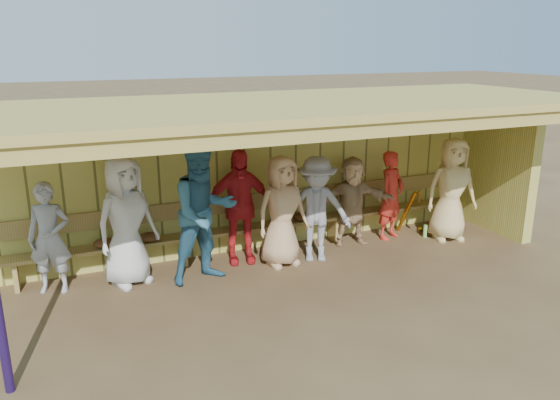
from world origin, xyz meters
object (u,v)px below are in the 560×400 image
Objects in this scene: player_h at (451,190)px; bench at (261,219)px; player_b at (126,222)px; player_c at (204,213)px; player_d at (239,207)px; player_e at (316,209)px; player_g at (391,195)px; player_a at (49,238)px; player_extra at (282,211)px; player_f at (352,201)px.

player_h is 3.24m from bench.
player_b is at bearing -168.32° from bench.
player_c is 0.81m from player_d.
bench is at bearing 152.69° from player_e.
player_g is at bearing 8.71° from player_d.
player_h is at bearing 19.56° from player_e.
player_h is (6.25, -0.47, 0.12)m from player_a.
bench is (-3.12, 0.77, -0.35)m from player_h.
player_h is (4.26, -0.01, -0.12)m from player_c.
bench is at bearing 90.14° from player_extra.
player_extra is (-3.05, 0.11, -0.04)m from player_h.
bench is (1.13, 0.76, -0.47)m from player_c.
player_b reaches higher than player_a.
player_b is 1.11× the size of player_e.
player_c is at bearing 4.85° from player_a.
player_h is 3.05m from player_extra.
player_c is 0.26× the size of bench.
player_extra is 0.73m from bench.
player_b is 3.63m from player_f.
player_d is at bearing 155.09° from player_g.
player_g reaches higher than bench.
player_a is 0.86× the size of player_d.
player_extra reaches higher than bench.
player_a is at bearing 167.21° from player_extra.
player_h is at bearing 1.65° from player_d.
player_d is at bearing -19.74° from player_b.
player_g is (1.62, 0.38, -0.06)m from player_e.
player_d reaches higher than player_a.
player_c is at bearing -164.46° from player_h.
player_a is 0.90× the size of player_extra.
player_a is 0.87× the size of player_h.
player_b is 1.20× the size of player_g.
player_e is 0.97× the size of player_extra.
player_e is at bearing -48.37° from bench.
player_b is 2.78m from player_e.
player_b reaches higher than player_h.
bench is at bearing 23.21° from player_a.
player_h reaches higher than player_f.
player_g is (3.38, 0.44, -0.24)m from player_c.
bench is (0.47, 0.31, -0.35)m from player_d.
player_b reaches higher than player_d.
player_h is at bearing -51.70° from player_g.
player_f is at bearing 179.90° from player_h.
player_b is 2.22m from bench.
player_a reaches higher than player_g.
player_f is (1.96, 0.00, -0.14)m from player_d.
player_a is 4.61m from player_f.
player_g is 2.20m from player_extra.
bench is at bearing 147.28° from player_g.
player_c reaches higher than player_e.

